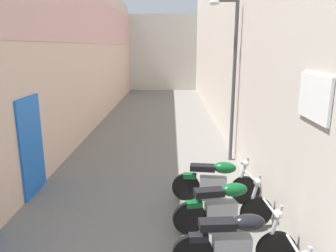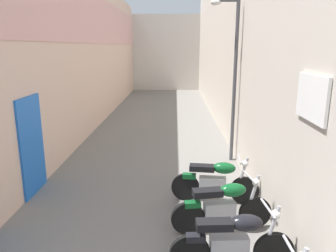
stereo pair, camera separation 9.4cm
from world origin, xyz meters
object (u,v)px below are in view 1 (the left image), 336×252
at_px(motorcycle_fourth, 224,205).
at_px(street_lamp, 231,70).
at_px(motorcycle_third, 236,240).
at_px(motorcycle_fifth, 216,180).

xyz_separation_m(motorcycle_fourth, street_lamp, (0.70, 3.77, 2.13)).
xyz_separation_m(motorcycle_third, motorcycle_fourth, (-0.00, 1.07, 0.00)).
height_order(motorcycle_fourth, motorcycle_fifth, same).
relative_size(motorcycle_fifth, street_lamp, 0.41).
height_order(motorcycle_third, street_lamp, street_lamp).
bearing_deg(motorcycle_fifth, street_lamp, 75.32).
height_order(motorcycle_third, motorcycle_fifth, same).
distance_m(motorcycle_fifth, street_lamp, 3.48).
xyz_separation_m(motorcycle_third, motorcycle_fifth, (-0.00, 2.18, 0.00)).
bearing_deg(motorcycle_third, street_lamp, 81.80).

